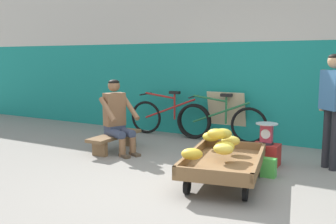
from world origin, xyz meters
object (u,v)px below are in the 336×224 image
Objects in this scene: banana_cart at (224,163)px; customer_adult at (333,98)px; vendor_seated at (117,116)px; low_bench at (115,138)px; weighing_scale at (267,133)px; plastic_crate at (266,155)px; shopping_bag at (269,168)px; bicycle_far_left at (220,122)px; sign_board at (227,116)px; bicycle_near_left at (170,117)px.

banana_cart is 1.03× the size of customer_adult.
vendor_seated is at bearing 163.38° from banana_cart.
banana_cart is at bearing -16.94° from low_bench.
vendor_seated is 3.80× the size of weighing_scale.
plastic_crate is 0.24× the size of customer_adult.
customer_adult is at bearing 11.71° from vendor_seated.
low_bench is at bearing 155.34° from vendor_seated.
vendor_seated reaches higher than shopping_bag.
bicycle_far_left is at bearing 112.99° from banana_cart.
plastic_crate is (0.23, 0.98, -0.09)m from banana_cart.
sign_board reaches higher than plastic_crate.
sign_board reaches higher than bicycle_near_left.
banana_cart is 1.03m from weighing_scale.
shopping_bag is at bearing -3.68° from low_bench.
customer_adult reaches higher than vendor_seated.
low_bench is at bearing -171.69° from plastic_crate.
bicycle_near_left is (0.10, 1.52, -0.21)m from vendor_seated.
weighing_scale is at bearing 9.48° from vendor_seated.
shopping_bag is (-0.61, -0.76, -0.83)m from customer_adult.
plastic_crate is (2.34, 0.34, -0.05)m from low_bench.
shopping_bag is at bearing -129.04° from customer_adult.
plastic_crate is (2.26, 0.38, -0.42)m from vendor_seated.
low_bench is 0.67× the size of bicycle_near_left.
low_bench is at bearing 163.06° from banana_cart.
low_bench is 1.26× the size of sign_board.
weighing_scale is 0.96m from customer_adult.
sign_board reaches higher than shopping_bag.
sign_board is (-1.08, 1.34, 0.28)m from plastic_crate.
weighing_scale is 1.60m from bicycle_far_left.
low_bench is 0.67× the size of bicycle_far_left.
bicycle_far_left is (1.03, -0.01, 0.00)m from bicycle_near_left.
vendor_seated is 1.90m from bicycle_far_left.
sign_board reaches higher than bicycle_far_left.
weighing_scale is at bearing 109.08° from shopping_bag.
customer_adult is at bearing 10.77° from low_bench.
bicycle_far_left is 0.23m from sign_board.
shopping_bag is at bearing -70.96° from plastic_crate.
vendor_seated is 2.09m from sign_board.
bicycle_far_left reaches higher than banana_cart.
customer_adult is at bearing 17.91° from weighing_scale.
banana_cart is 0.95× the size of bicycle_near_left.
customer_adult is (1.87, -1.09, 0.52)m from sign_board.
weighing_scale is (0.00, -0.00, 0.30)m from plastic_crate.
banana_cart is 0.64m from shopping_bag.
sign_board is 2.26m from shopping_bag.
bicycle_far_left is 6.91× the size of shopping_bag.
plastic_crate is 1.61m from bicycle_far_left.
banana_cart is 1.79× the size of sign_board.
sign_board reaches higher than weighing_scale.
bicycle_far_left is at bearing -0.55° from bicycle_near_left.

